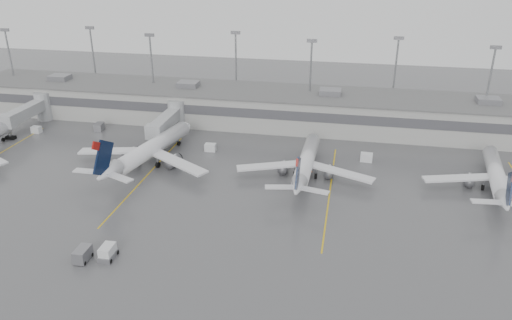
% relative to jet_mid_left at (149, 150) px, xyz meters
% --- Properties ---
extents(ground, '(260.00, 260.00, 0.00)m').
position_rel_jet_mid_left_xyz_m(ground, '(18.86, -28.68, -3.31)').
color(ground, '#4F5052').
rests_on(ground, ground).
extents(terminal, '(152.00, 17.00, 9.45)m').
position_rel_jet_mid_left_xyz_m(terminal, '(18.86, 29.30, 0.87)').
color(terminal, '#A3A39E').
rests_on(terminal, ground).
extents(light_masts, '(142.40, 8.00, 20.60)m').
position_rel_jet_mid_left_xyz_m(light_masts, '(18.86, 35.07, 8.72)').
color(light_masts, gray).
rests_on(light_masts, ground).
extents(jet_bridge_left, '(4.00, 17.20, 7.00)m').
position_rel_jet_mid_left_xyz_m(jet_bridge_left, '(-36.64, 17.04, 0.56)').
color(jet_bridge_left, '#929496').
rests_on(jet_bridge_left, ground).
extents(jet_bridge_right, '(4.00, 17.20, 7.00)m').
position_rel_jet_mid_left_xyz_m(jet_bridge_right, '(-1.64, 17.04, 0.56)').
color(jet_bridge_right, '#929496').
rests_on(jet_bridge_right, ground).
extents(stand_markings, '(105.25, 40.00, 0.01)m').
position_rel_jet_mid_left_xyz_m(stand_markings, '(18.86, -4.68, -3.30)').
color(stand_markings, '#E2B40D').
rests_on(stand_markings, ground).
extents(jet_mid_left, '(28.75, 32.55, 10.64)m').
position_rel_jet_mid_left_xyz_m(jet_mid_left, '(0.00, 0.00, 0.00)').
color(jet_mid_left, silver).
rests_on(jet_mid_left, ground).
extents(jet_mid_right, '(26.23, 29.39, 9.51)m').
position_rel_jet_mid_left_xyz_m(jet_mid_right, '(31.36, 0.66, -0.35)').
color(jet_mid_right, silver).
rests_on(jet_mid_right, ground).
extents(jet_far_right, '(25.38, 28.60, 9.26)m').
position_rel_jet_mid_left_xyz_m(jet_far_right, '(65.50, 1.45, -0.43)').
color(jet_far_right, silver).
rests_on(jet_far_right, ground).
extents(baggage_tug, '(2.09, 3.16, 2.00)m').
position_rel_jet_mid_left_xyz_m(baggage_tug, '(6.64, -31.65, -2.52)').
color(baggage_tug, silver).
rests_on(baggage_tug, ground).
extents(baggage_cart, '(1.79, 3.03, 1.93)m').
position_rel_jet_mid_left_xyz_m(baggage_cart, '(3.44, -32.85, -2.30)').
color(baggage_cart, slate).
rests_on(baggage_cart, ground).
extents(gse_uld_a, '(2.25, 1.56, 1.54)m').
position_rel_jet_mid_left_xyz_m(gse_uld_a, '(-33.24, 12.15, -2.54)').
color(gse_uld_a, silver).
rests_on(gse_uld_a, ground).
extents(gse_uld_b, '(2.35, 1.61, 1.63)m').
position_rel_jet_mid_left_xyz_m(gse_uld_b, '(9.99, 9.33, -2.49)').
color(gse_uld_b, silver).
rests_on(gse_uld_b, ground).
extents(gse_uld_c, '(2.50, 1.75, 1.71)m').
position_rel_jet_mid_left_xyz_m(gse_uld_c, '(42.84, 10.30, -2.45)').
color(gse_uld_c, silver).
rests_on(gse_uld_c, ground).
extents(gse_loader, '(2.16, 3.06, 1.78)m').
position_rel_jet_mid_left_xyz_m(gse_loader, '(-19.46, 16.42, -2.42)').
color(gse_loader, slate).
rests_on(gse_loader, ground).
extents(cone_b, '(0.38, 0.38, 0.61)m').
position_rel_jet_mid_left_xyz_m(cone_b, '(5.05, 1.41, -3.00)').
color(cone_b, '#EC4F04').
rests_on(cone_b, ground).
extents(cone_c, '(0.40, 0.40, 0.64)m').
position_rel_jet_mid_left_xyz_m(cone_c, '(32.26, 2.88, -2.98)').
color(cone_c, '#EC4F04').
rests_on(cone_c, ground).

